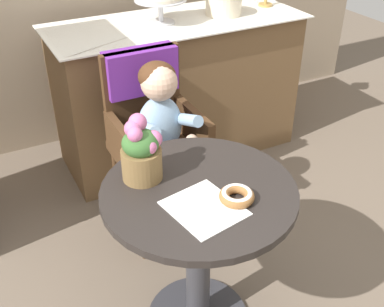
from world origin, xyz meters
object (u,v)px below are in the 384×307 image
wicker_chair (150,116)px  flower_vase (141,151)px  donut_front (237,195)px  seated_child (163,123)px  round_layer_cake (224,5)px  cafe_table (198,232)px

wicker_chair → flower_vase: bearing=-114.9°
wicker_chair → donut_front: bearing=-91.9°
seated_child → round_layer_cake: round_layer_cake is taller
cafe_table → wicker_chair: bearing=80.8°
cafe_table → wicker_chair: size_ratio=0.75×
cafe_table → donut_front: size_ratio=5.78×
donut_front → round_layer_cake: size_ratio=0.57×
donut_front → flower_vase: 0.38m
round_layer_cake → flower_vase: bearing=-132.0°
cafe_table → donut_front: donut_front is taller
cafe_table → flower_vase: bearing=133.7°
cafe_table → seated_child: size_ratio=0.99×
wicker_chair → seated_child: size_ratio=1.31×
flower_vase → wicker_chair: bearing=64.7°
seated_child → donut_front: (-0.03, -0.70, 0.06)m
flower_vase → round_layer_cake: bearing=48.0°
donut_front → flower_vase: bearing=130.2°
seated_child → wicker_chair: bearing=90.0°
round_layer_cake → donut_front: bearing=-118.9°
cafe_table → flower_vase: size_ratio=2.86×
cafe_table → seated_child: 0.61m
donut_front → round_layer_cake: 1.61m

